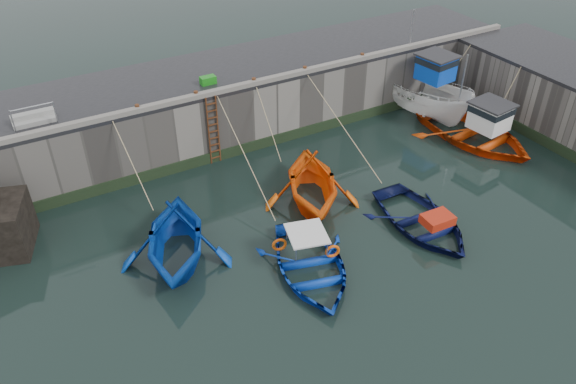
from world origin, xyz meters
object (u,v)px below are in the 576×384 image
bollard_b (196,94)px  bollard_e (362,56)px  boat_near_blue (310,271)px  boat_far_orange (476,133)px  ladder (213,131)px  boat_far_white (423,94)px  boat_near_white (178,258)px  boat_near_navy (420,226)px  bollard_d (305,69)px  bollard_a (137,108)px  fish_crate (208,80)px  boat_near_blacktrim (311,201)px  bollard_c (254,81)px

bollard_b → bollard_e: (8.50, 0.00, 0.00)m
boat_near_blue → boat_far_orange: size_ratio=0.74×
ladder → boat_far_white: 11.24m
boat_near_white → ladder: bearing=77.2°
boat_near_navy → bollard_d: size_ratio=17.09×
boat_near_blue → bollard_b: bollard_b is taller
boat_far_orange → bollard_a: size_ratio=23.18×
fish_crate → bollard_b: fish_crate is taller
bollard_e → boat_far_white: bearing=-19.4°
boat_near_blacktrim → bollard_a: 7.90m
boat_near_blacktrim → boat_far_orange: size_ratio=0.73×
fish_crate → bollard_e: bearing=-7.9°
boat_near_blue → bollard_a: 9.58m
boat_near_white → bollard_d: size_ratio=17.32×
boat_near_white → fish_crate: bearing=80.1°
ladder → fish_crate: bearing=70.7°
boat_near_white → bollard_e: bearing=48.3°
bollard_a → bollard_d: bearing=0.0°
fish_crate → bollard_b: (-0.97, -1.02, -0.03)m
boat_near_blue → boat_far_orange: (11.54, 3.82, 0.40)m
boat_far_orange → bollard_c: (-9.31, 4.67, 2.90)m
boat_far_white → boat_near_blacktrim: bearing=-165.0°
fish_crate → bollard_c: size_ratio=2.40×
boat_near_white → bollard_a: bearing=104.9°
boat_near_blacktrim → bollard_c: (0.04, 4.98, 3.30)m
boat_near_white → boat_near_blacktrim: size_ratio=1.02×
boat_far_white → boat_near_white: bearing=-171.4°
boat_near_blacktrim → bollard_c: size_ratio=17.01×
boat_near_blacktrim → bollard_c: bollard_c is taller
boat_near_blacktrim → bollard_e: 8.35m
ladder → boat_near_navy: size_ratio=0.67×
boat_near_white → boat_far_orange: (15.29, 0.93, 0.40)m
boat_near_white → boat_far_orange: boat_far_orange is taller
fish_crate → bollard_e: 7.59m
bollard_a → bollard_e: bearing=0.0°
boat_near_blacktrim → bollard_a: (-5.16, 4.98, 3.30)m
boat_near_white → bollard_a: (0.79, 5.60, 3.30)m
boat_near_white → bollard_b: (3.29, 5.60, 3.30)m
fish_crate → bollard_d: bearing=-13.4°
bollard_c → bollard_e: same height
bollard_b → boat_near_blacktrim: bearing=-61.8°
boat_near_blacktrim → fish_crate: 7.06m
boat_far_white → bollard_c: 9.36m
boat_far_orange → bollard_c: 10.81m
bollard_b → bollard_d: (5.30, 0.00, 0.00)m
boat_near_navy → bollard_c: bollard_c is taller
boat_near_navy → bollard_c: size_ratio=17.09×
boat_far_orange → boat_near_blue: bearing=-168.6°
boat_far_white → bollard_a: (-14.20, 1.12, 2.29)m
boat_near_navy → boat_far_orange: 7.59m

